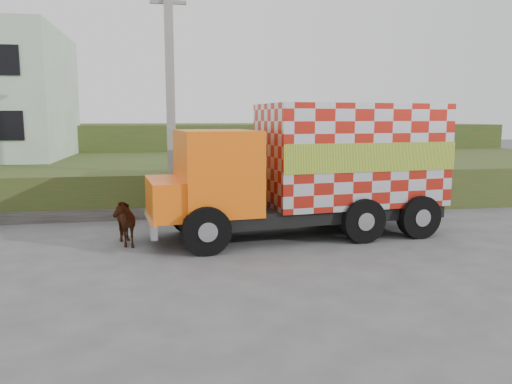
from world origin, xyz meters
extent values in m
plane|color=#474749|center=(0.00, 0.00, 0.00)|extent=(120.00, 120.00, 0.00)
cube|color=#284E1A|center=(0.00, 10.00, 0.75)|extent=(40.00, 12.00, 1.50)
cube|color=#284E1A|center=(0.00, 22.00, 1.50)|extent=(40.00, 12.00, 3.00)
cube|color=#595651|center=(-2.00, 4.20, 0.20)|extent=(16.00, 0.50, 0.40)
cube|color=gray|center=(-1.00, 4.60, 4.00)|extent=(0.30, 0.30, 8.00)
cube|color=gray|center=(-1.00, 4.60, 7.20)|extent=(1.20, 0.12, 0.12)
cube|color=black|center=(2.83, 0.95, 0.73)|extent=(7.83, 3.34, 0.39)
cube|color=#F15E0C|center=(0.17, 0.64, 1.95)|extent=(2.30, 2.79, 2.23)
cube|color=#F15E0C|center=(-1.11, 0.48, 1.28)|extent=(1.39, 2.46, 1.01)
cube|color=silver|center=(4.16, 1.11, 2.35)|extent=(5.42, 3.27, 2.90)
cube|color=yellow|center=(4.32, -0.24, 2.35)|extent=(5.11, 0.65, 0.78)
cube|color=yellow|center=(4.00, 2.47, 2.35)|extent=(5.11, 0.65, 0.78)
cube|color=silver|center=(-1.66, 0.42, 0.61)|extent=(0.47, 2.57, 0.34)
cylinder|color=black|center=(-0.24, -0.71, 0.61)|extent=(1.27, 0.53, 1.23)
cylinder|color=black|center=(-0.54, 1.85, 0.61)|extent=(1.27, 0.53, 1.23)
cylinder|color=black|center=(4.09, -0.19, 0.61)|extent=(1.27, 0.53, 1.23)
cylinder|color=black|center=(3.78, 2.36, 0.61)|extent=(1.27, 0.53, 1.23)
cylinder|color=black|center=(5.86, 0.02, 0.61)|extent=(1.27, 0.53, 1.23)
cylinder|color=black|center=(5.56, 2.57, 0.61)|extent=(1.27, 0.53, 1.23)
imported|color=black|center=(-2.42, 0.70, 0.65)|extent=(1.12, 1.68, 1.30)
imported|color=#2C2927|center=(0.44, 6.13, 2.26)|extent=(0.64, 0.53, 1.52)
camera|label=1|loc=(-1.14, -12.89, 3.39)|focal=35.00mm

